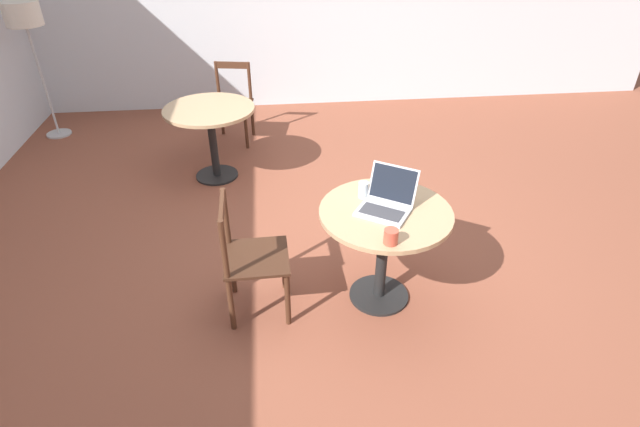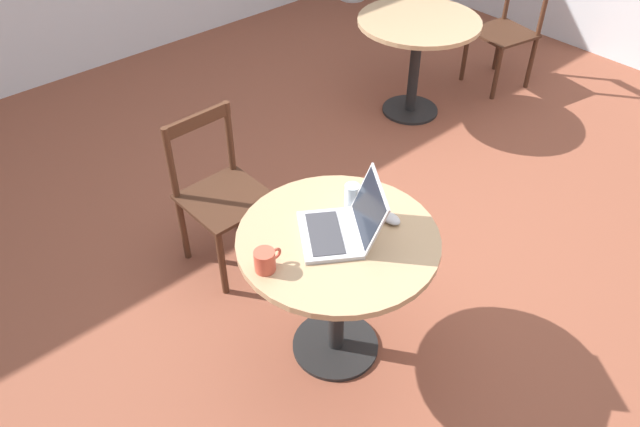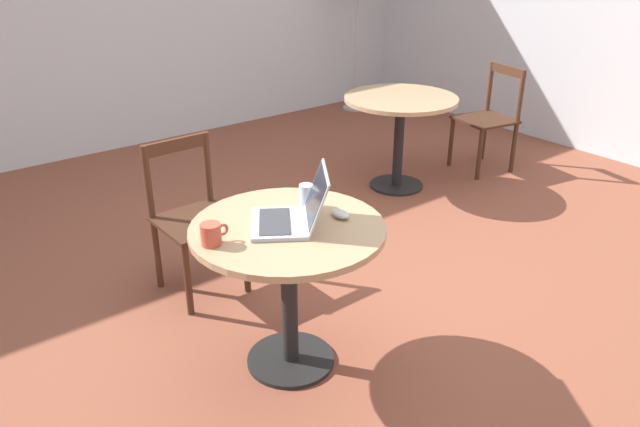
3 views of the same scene
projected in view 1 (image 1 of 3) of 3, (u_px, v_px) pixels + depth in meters
The scene contains 10 objects.
ground_plane at pixel (334, 247), 3.96m from camera, with size 16.00×16.00×0.00m, color brown.
cafe_table_near at pixel (384, 229), 3.18m from camera, with size 0.84×0.84×0.71m.
cafe_table_mid at pixel (211, 122), 4.64m from camera, with size 0.84×0.84×0.71m.
chair_near_back at pixel (250, 258), 3.17m from camera, with size 0.41×0.41×0.84m.
chair_mid_right at pixel (233, 103), 5.45m from camera, with size 0.47×0.47×0.84m.
floor_lamp at pixel (24, 21), 5.10m from camera, with size 0.36×0.36×1.45m.
laptop at pixel (386, 202), 3.09m from camera, with size 0.44×0.43×0.24m.
mouse at pixel (389, 189), 3.29m from camera, with size 0.06×0.10×0.03m.
mug at pixel (391, 236), 2.80m from camera, with size 0.12×0.08×0.09m.
drinking_glass at pixel (363, 190), 3.22m from camera, with size 0.06×0.06×0.10m.
Camera 1 is at (-3.14, 0.45, 2.39)m, focal length 28.00 mm.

